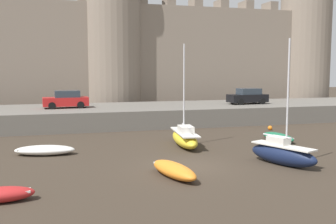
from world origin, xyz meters
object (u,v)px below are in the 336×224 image
(rowboat_midflat_centre, at_px, (45,150))
(sailboat_foreground_right, at_px, (282,153))
(rowboat_foreground_centre, at_px, (278,137))
(car_quay_centre_west, at_px, (66,100))
(rowboat_midflat_right, at_px, (174,170))
(sailboat_near_channel_left, at_px, (185,137))
(car_quay_east, at_px, (248,96))
(mooring_buoy_near_shore, at_px, (270,128))

(rowboat_midflat_centre, relative_size, sailboat_foreground_right, 0.56)
(rowboat_foreground_centre, relative_size, car_quay_centre_west, 0.80)
(rowboat_midflat_right, height_order, sailboat_near_channel_left, sailboat_near_channel_left)
(car_quay_centre_west, xyz_separation_m, car_quay_east, (18.31, -0.68, 0.00))
(rowboat_midflat_centre, relative_size, mooring_buoy_near_shore, 9.72)
(mooring_buoy_near_shore, relative_size, car_quay_centre_west, 0.09)
(sailboat_near_channel_left, bearing_deg, mooring_buoy_near_shore, 27.10)
(rowboat_foreground_centre, xyz_separation_m, sailboat_near_channel_left, (-7.24, -0.02, 0.30))
(rowboat_midflat_centre, height_order, car_quay_centre_west, car_quay_centre_west)
(car_quay_centre_west, bearing_deg, rowboat_foreground_centre, -39.98)
(rowboat_midflat_right, relative_size, car_quay_centre_west, 0.91)
(rowboat_foreground_centre, xyz_separation_m, sailboat_foreground_right, (-3.70, -6.51, 0.35))
(sailboat_foreground_right, xyz_separation_m, car_quay_east, (7.21, 18.24, 1.78))
(rowboat_midflat_right, bearing_deg, car_quay_centre_west, 103.24)
(sailboat_foreground_right, distance_m, mooring_buoy_near_shore, 12.71)
(car_quay_centre_west, bearing_deg, sailboat_foreground_right, -59.60)
(rowboat_midflat_centre, bearing_deg, car_quay_east, 31.10)
(rowboat_foreground_centre, height_order, rowboat_midflat_right, rowboat_midflat_right)
(rowboat_midflat_right, relative_size, sailboat_foreground_right, 0.56)
(rowboat_foreground_centre, xyz_separation_m, mooring_buoy_near_shore, (2.13, 4.77, -0.12))
(car_quay_east, bearing_deg, rowboat_foreground_centre, -106.67)
(rowboat_midflat_centre, height_order, mooring_buoy_near_shore, rowboat_midflat_centre)
(rowboat_foreground_centre, bearing_deg, sailboat_near_channel_left, -179.82)
(sailboat_foreground_right, bearing_deg, car_quay_east, 68.43)
(rowboat_midflat_right, xyz_separation_m, car_quay_centre_west, (-4.63, 19.67, 2.08))
(sailboat_near_channel_left, distance_m, car_quay_east, 16.04)
(sailboat_foreground_right, distance_m, car_quay_centre_west, 22.01)
(mooring_buoy_near_shore, bearing_deg, sailboat_near_channel_left, -152.90)
(car_quay_east, bearing_deg, rowboat_midflat_centre, -148.90)
(rowboat_foreground_centre, relative_size, car_quay_east, 0.80)
(rowboat_midflat_centre, relative_size, rowboat_foreground_centre, 1.14)
(mooring_buoy_near_shore, distance_m, car_quay_east, 7.44)
(rowboat_foreground_centre, height_order, sailboat_foreground_right, sailboat_foreground_right)
(rowboat_midflat_right, distance_m, car_quay_centre_west, 20.32)
(sailboat_near_channel_left, height_order, sailboat_foreground_right, sailboat_near_channel_left)
(sailboat_foreground_right, bearing_deg, car_quay_centre_west, 120.40)
(rowboat_midflat_centre, xyz_separation_m, car_quay_east, (19.92, 12.01, 2.14))
(rowboat_midflat_centre, xyz_separation_m, rowboat_midflat_right, (6.23, -6.98, 0.06))
(mooring_buoy_near_shore, bearing_deg, car_quay_east, 78.74)
(rowboat_midflat_right, xyz_separation_m, mooring_buoy_near_shore, (12.30, 12.04, -0.17))
(car_quay_centre_west, relative_size, car_quay_east, 1.00)
(car_quay_east, bearing_deg, car_quay_centre_west, 177.88)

